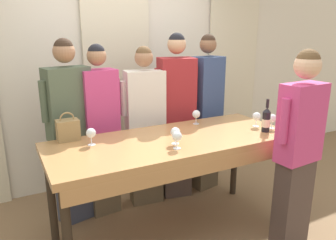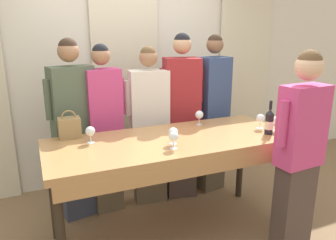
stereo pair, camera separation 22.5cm
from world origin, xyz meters
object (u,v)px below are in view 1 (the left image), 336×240
Objects in this scene: wine_glass_front_right at (257,117)px; guest_olive_jacket at (71,131)px; wine_glass_center_mid at (91,133)px; wine_glass_center_right at (196,114)px; guest_pink_top at (101,130)px; handbag at (68,130)px; guest_striped_shirt at (176,116)px; guest_cream_sweater at (145,126)px; wine_bottle at (266,120)px; tasting_bar at (174,149)px; wine_glass_front_left at (175,133)px; guest_navy_coat at (206,112)px; wine_glass_center_left at (177,137)px; host_pouring at (298,149)px; wine_glass_front_mid at (272,118)px.

guest_olive_jacket is (-1.68, 0.75, -0.12)m from wine_glass_front_right.
guest_olive_jacket reaches higher than wine_glass_center_mid.
guest_pink_top reaches higher than wine_glass_center_right.
handbag is 0.14× the size of guest_striped_shirt.
guest_cream_sweater is 0.39m from guest_striped_shirt.
wine_bottle is 1.63m from guest_pink_top.
tasting_bar is 0.94m from wine_glass_front_right.
wine_glass_front_left is at bearing -119.41° from guest_striped_shirt.
tasting_bar is at bearing -43.52° from guest_olive_jacket.
guest_olive_jacket is at bearing 180.00° from guest_navy_coat.
wine_glass_front_left is at bearing 67.73° from wine_glass_center_left.
guest_striped_shirt reaches higher than wine_glass_front_left.
wine_glass_center_mid is at bearing -154.68° from guest_striped_shirt.
guest_navy_coat is (1.28, -0.00, 0.04)m from guest_pink_top.
guest_olive_jacket reaches higher than host_pouring.
wine_glass_front_right is 0.61m from host_pouring.
handbag is 1.29m from guest_striped_shirt.
guest_olive_jacket is at bearing 97.60° from wine_glass_center_mid.
guest_olive_jacket is 2.10m from host_pouring.
wine_bottle is at bearing -5.76° from wine_glass_front_left.
guest_navy_coat is (0.40, -0.00, 0.00)m from guest_striped_shirt.
guest_cream_sweater is (0.87, 0.31, -0.17)m from handbag.
handbag is at bearing 160.25° from wine_bottle.
guest_striped_shirt is 1.41m from host_pouring.
wine_bottle is at bearing -19.75° from handbag.
wine_bottle is 2.16× the size of wine_glass_center_right.
guest_navy_coat is at bearing -0.00° from guest_striped_shirt.
guest_olive_jacket is (-1.19, 0.39, -0.12)m from wine_glass_center_right.
guest_navy_coat reaches higher than guest_pink_top.
wine_glass_center_mid is at bearing -173.44° from wine_glass_center_right.
wine_glass_front_right is 0.08× the size of guest_pink_top.
wine_glass_front_left is 1.00× the size of wine_glass_center_left.
tasting_bar is at bearing 177.97° from wine_glass_front_right.
guest_pink_top is at bearing -180.00° from guest_cream_sweater.
guest_cream_sweater is 1.57m from host_pouring.
wine_glass_center_right is (-0.49, 0.36, 0.00)m from wine_glass_front_right.
guest_striped_shirt is at bearing 123.88° from wine_glass_front_mid.
guest_cream_sweater reaches higher than wine_glass_center_right.
guest_striped_shirt is at bearing 60.59° from wine_glass_front_left.
guest_olive_jacket is 1.03× the size of guest_pink_top.
wine_glass_front_mid is at bearing 3.09° from wine_glass_center_left.
wine_glass_center_right is (1.27, -0.09, 0.00)m from handbag.
guest_cream_sweater is (-0.89, 0.75, -0.18)m from wine_glass_front_right.
wine_glass_center_right is 0.59m from guest_cream_sweater.
wine_bottle is 1.62m from wine_glass_center_mid.
wine_glass_front_right reaches higher than tasting_bar.
guest_pink_top is at bearing 111.40° from wine_glass_center_left.
guest_navy_coat is at bearing -0.00° from guest_cream_sweater.
handbag is 0.34m from guest_olive_jacket.
wine_glass_front_right is (0.92, -0.03, 0.20)m from tasting_bar.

